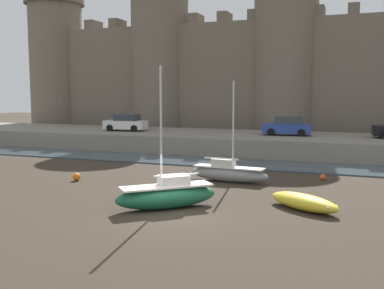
# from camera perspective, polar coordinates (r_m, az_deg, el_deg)

# --- Properties ---
(ground_plane) EXTENTS (160.00, 160.00, 0.00)m
(ground_plane) POSITION_cam_1_polar(r_m,az_deg,el_deg) (19.79, -2.61, -8.84)
(ground_plane) COLOR #382D23
(water_channel) EXTENTS (80.00, 4.50, 0.10)m
(water_channel) POSITION_cam_1_polar(r_m,az_deg,el_deg) (33.30, 7.14, -2.48)
(water_channel) COLOR #3D4C56
(water_channel) RESTS_ON ground
(quay_road) EXTENTS (69.96, 10.00, 1.58)m
(quay_road) POSITION_cam_1_polar(r_m,az_deg,el_deg) (40.24, 9.51, 0.11)
(quay_road) COLOR gray
(quay_road) RESTS_ON ground
(castle) EXTENTS (65.38, 7.42, 20.27)m
(castle) POSITION_cam_1_polar(r_m,az_deg,el_deg) (49.14, 11.72, 9.60)
(castle) COLOR #706354
(castle) RESTS_ON ground
(sailboat_midflat_left) EXTENTS (4.89, 1.47, 5.96)m
(sailboat_midflat_left) POSITION_cam_1_polar(r_m,az_deg,el_deg) (26.76, 4.66, -3.56)
(sailboat_midflat_left) COLOR gray
(sailboat_midflat_left) RESTS_ON ground
(sailboat_midflat_centre) EXTENTS (4.44, 4.17, 6.46)m
(sailboat_midflat_centre) POSITION_cam_1_polar(r_m,az_deg,el_deg) (20.64, -3.20, -6.38)
(sailboat_midflat_centre) COLOR #1E6B47
(sailboat_midflat_centre) RESTS_ON ground
(rowboat_foreground_centre) EXTENTS (3.74, 3.01, 0.72)m
(rowboat_foreground_centre) POSITION_cam_1_polar(r_m,az_deg,el_deg) (21.03, 14.01, -7.06)
(rowboat_foreground_centre) COLOR yellow
(rowboat_foreground_centre) RESTS_ON ground
(mooring_buoy_near_channel) EXTENTS (0.37, 0.37, 0.37)m
(mooring_buoy_near_channel) POSITION_cam_1_polar(r_m,az_deg,el_deg) (28.33, 16.28, -4.02)
(mooring_buoy_near_channel) COLOR #E04C1E
(mooring_buoy_near_channel) RESTS_ON ground
(mooring_buoy_off_centre) EXTENTS (0.48, 0.48, 0.48)m
(mooring_buoy_off_centre) POSITION_cam_1_polar(r_m,az_deg,el_deg) (27.88, -14.44, -4.01)
(mooring_buoy_off_centre) COLOR orange
(mooring_buoy_off_centre) RESTS_ON ground
(car_quay_east) EXTENTS (4.22, 2.11, 1.62)m
(car_quay_east) POSITION_cam_1_polar(r_m,az_deg,el_deg) (44.11, -8.40, 2.73)
(car_quay_east) COLOR silver
(car_quay_east) RESTS_ON quay_road
(car_quay_centre_east) EXTENTS (4.22, 2.11, 1.62)m
(car_quay_centre_east) POSITION_cam_1_polar(r_m,az_deg,el_deg) (39.94, 12.01, 2.27)
(car_quay_centre_east) COLOR #263F99
(car_quay_centre_east) RESTS_ON quay_road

